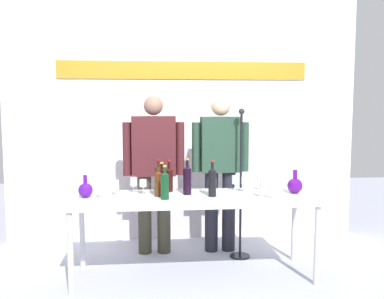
{
  "coord_description": "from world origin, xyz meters",
  "views": [
    {
      "loc": [
        -0.38,
        -3.76,
        1.55
      ],
      "look_at": [
        0.0,
        0.15,
        1.15
      ],
      "focal_mm": 39.9,
      "sensor_mm": 36.0,
      "label": 1
    }
  ],
  "objects_px": {
    "wine_glass_right_1": "(275,177)",
    "microphone_stand": "(240,208)",
    "wine_glass_left_0": "(116,185)",
    "wine_bottle_0": "(165,184)",
    "wine_glass_right_3": "(260,179)",
    "wine_bottle_5": "(158,177)",
    "wine_glass_right_0": "(235,180)",
    "wine_glass_left_1": "(134,182)",
    "wine_glass_right_4": "(245,180)",
    "wine_bottle_2": "(169,179)",
    "display_table": "(194,202)",
    "decanter_blue_right": "(295,185)",
    "wine_glass_right_2": "(274,186)",
    "wine_bottle_6": "(212,181)",
    "decanter_blue_left": "(85,190)",
    "wine_bottle_4": "(162,180)",
    "wine_glass_left_3": "(100,187)",
    "wine_glass_right_5": "(263,185)",
    "wine_bottle_1": "(187,179)",
    "presenter_left": "(154,164)",
    "wine_bottle_3": "(158,182)",
    "presenter_right": "(220,163)",
    "wine_glass_left_2": "(143,183)"
  },
  "relations": [
    {
      "from": "presenter_right",
      "to": "wine_glass_right_5",
      "type": "bearing_deg",
      "value": -71.89
    },
    {
      "from": "wine_bottle_2",
      "to": "display_table",
      "type": "bearing_deg",
      "value": -49.2
    },
    {
      "from": "decanter_blue_right",
      "to": "wine_bottle_4",
      "type": "distance_m",
      "value": 1.24
    },
    {
      "from": "decanter_blue_left",
      "to": "wine_glass_right_5",
      "type": "height_order",
      "value": "decanter_blue_left"
    },
    {
      "from": "presenter_right",
      "to": "presenter_left",
      "type": "bearing_deg",
      "value": -180.0
    },
    {
      "from": "presenter_left",
      "to": "wine_glass_left_1",
      "type": "height_order",
      "value": "presenter_left"
    },
    {
      "from": "wine_glass_left_0",
      "to": "wine_glass_right_5",
      "type": "height_order",
      "value": "wine_glass_right_5"
    },
    {
      "from": "wine_glass_left_0",
      "to": "wine_bottle_0",
      "type": "bearing_deg",
      "value": -23.47
    },
    {
      "from": "wine_bottle_5",
      "to": "display_table",
      "type": "bearing_deg",
      "value": -42.53
    },
    {
      "from": "wine_bottle_0",
      "to": "wine_bottle_6",
      "type": "distance_m",
      "value": 0.44
    },
    {
      "from": "wine_bottle_0",
      "to": "wine_bottle_4",
      "type": "bearing_deg",
      "value": 94.13
    },
    {
      "from": "wine_bottle_1",
      "to": "wine_glass_left_0",
      "type": "relative_size",
      "value": 2.37
    },
    {
      "from": "display_table",
      "to": "wine_glass_right_5",
      "type": "relative_size",
      "value": 14.32
    },
    {
      "from": "decanter_blue_right",
      "to": "display_table",
      "type": "bearing_deg",
      "value": -177.29
    },
    {
      "from": "display_table",
      "to": "wine_glass_right_2",
      "type": "distance_m",
      "value": 0.73
    },
    {
      "from": "wine_glass_left_1",
      "to": "wine_glass_right_4",
      "type": "height_order",
      "value": "wine_glass_right_4"
    },
    {
      "from": "decanter_blue_left",
      "to": "wine_bottle_4",
      "type": "height_order",
      "value": "wine_bottle_4"
    },
    {
      "from": "wine_bottle_0",
      "to": "wine_glass_right_0",
      "type": "xyz_separation_m",
      "value": [
        0.69,
        0.33,
        -0.03
      ]
    },
    {
      "from": "wine_glass_right_1",
      "to": "microphone_stand",
      "type": "height_order",
      "value": "microphone_stand"
    },
    {
      "from": "wine_bottle_1",
      "to": "wine_bottle_2",
      "type": "height_order",
      "value": "wine_bottle_1"
    },
    {
      "from": "wine_bottle_2",
      "to": "wine_glass_right_2",
      "type": "xyz_separation_m",
      "value": [
        0.89,
        -0.43,
        -0.01
      ]
    },
    {
      "from": "wine_glass_left_1",
      "to": "wine_glass_right_1",
      "type": "xyz_separation_m",
      "value": [
        1.36,
        0.01,
        0.02
      ]
    },
    {
      "from": "display_table",
      "to": "wine_glass_right_1",
      "type": "relative_size",
      "value": 13.63
    },
    {
      "from": "display_table",
      "to": "wine_bottle_5",
      "type": "relative_size",
      "value": 7.24
    },
    {
      "from": "presenter_left",
      "to": "wine_glass_right_2",
      "type": "relative_size",
      "value": 10.34
    },
    {
      "from": "wine_bottle_0",
      "to": "wine_glass_right_3",
      "type": "distance_m",
      "value": 0.99
    },
    {
      "from": "display_table",
      "to": "wine_bottle_4",
      "type": "distance_m",
      "value": 0.37
    },
    {
      "from": "wine_bottle_6",
      "to": "wine_glass_right_3",
      "type": "bearing_deg",
      "value": 26.16
    },
    {
      "from": "wine_bottle_0",
      "to": "wine_glass_right_1",
      "type": "height_order",
      "value": "wine_bottle_0"
    },
    {
      "from": "wine_glass_right_5",
      "to": "wine_bottle_2",
      "type": "bearing_deg",
      "value": 155.79
    },
    {
      "from": "wine_bottle_3",
      "to": "wine_glass_right_4",
      "type": "relative_size",
      "value": 1.84
    },
    {
      "from": "wine_glass_left_1",
      "to": "decanter_blue_left",
      "type": "bearing_deg",
      "value": -156.06
    },
    {
      "from": "wine_glass_right_3",
      "to": "wine_glass_right_1",
      "type": "bearing_deg",
      "value": 7.17
    },
    {
      "from": "display_table",
      "to": "decanter_blue_right",
      "type": "bearing_deg",
      "value": 2.71
    },
    {
      "from": "wine_glass_left_3",
      "to": "wine_glass_right_5",
      "type": "distance_m",
      "value": 1.44
    },
    {
      "from": "wine_glass_right_2",
      "to": "microphone_stand",
      "type": "xyz_separation_m",
      "value": [
        -0.16,
        0.62,
        -0.34
      ]
    },
    {
      "from": "wine_glass_left_2",
      "to": "wine_bottle_3",
      "type": "bearing_deg",
      "value": -37.88
    },
    {
      "from": "wine_glass_left_3",
      "to": "wine_bottle_6",
      "type": "bearing_deg",
      "value": 0.04
    },
    {
      "from": "display_table",
      "to": "decanter_blue_right",
      "type": "relative_size",
      "value": 9.95
    },
    {
      "from": "wine_bottle_6",
      "to": "wine_glass_left_1",
      "type": "height_order",
      "value": "wine_bottle_6"
    },
    {
      "from": "wine_glass_right_0",
      "to": "wine_bottle_5",
      "type": "bearing_deg",
      "value": 176.07
    },
    {
      "from": "decanter_blue_right",
      "to": "microphone_stand",
      "type": "xyz_separation_m",
      "value": [
        -0.43,
        0.39,
        -0.31
      ]
    },
    {
      "from": "decanter_blue_left",
      "to": "wine_glass_right_3",
      "type": "xyz_separation_m",
      "value": [
        1.63,
        0.18,
        0.04
      ]
    },
    {
      "from": "wine_bottle_1",
      "to": "wine_glass_right_1",
      "type": "bearing_deg",
      "value": 10.25
    },
    {
      "from": "wine_glass_right_3",
      "to": "wine_glass_right_5",
      "type": "distance_m",
      "value": 0.35
    },
    {
      "from": "wine_bottle_5",
      "to": "wine_glass_right_0",
      "type": "bearing_deg",
      "value": -3.93
    },
    {
      "from": "wine_bottle_0",
      "to": "wine_glass_right_1",
      "type": "xyz_separation_m",
      "value": [
        1.08,
        0.34,
        -0.01
      ]
    },
    {
      "from": "wine_bottle_3",
      "to": "microphone_stand",
      "type": "height_order",
      "value": "microphone_stand"
    },
    {
      "from": "wine_bottle_4",
      "to": "wine_glass_left_3",
      "type": "height_order",
      "value": "wine_bottle_4"
    },
    {
      "from": "wine_glass_right_4",
      "to": "microphone_stand",
      "type": "xyz_separation_m",
      "value": [
        0.03,
        0.31,
        -0.35
      ]
    }
  ]
}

